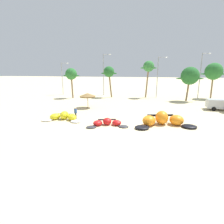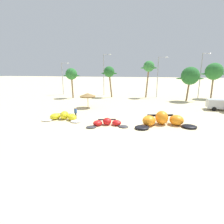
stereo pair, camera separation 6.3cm
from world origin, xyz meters
name	(u,v)px [view 1 (the left image)]	position (x,y,z in m)	size (l,w,h in m)	color
ground_plane	(132,124)	(0.00, 0.00, 0.00)	(260.00, 260.00, 0.00)	beige
kite_far_left	(64,117)	(-9.59, 0.35, 0.43)	(5.87, 2.73, 1.13)	white
kite_left	(107,123)	(-3.08, -1.05, 0.34)	(5.32, 3.14, 0.89)	#333338
kite_left_of_center	(163,120)	(3.79, 0.27, 0.66)	(7.79, 4.61, 1.72)	black
beach_umbrella_near_van	(88,95)	(-8.66, 8.52, 2.32)	(2.89, 2.89, 2.69)	brown
parked_van	(222,104)	(14.55, 10.84, 1.09)	(5.13, 2.59, 1.84)	#B2B7BC
person_near_kites	(76,113)	(-8.11, 1.13, 0.82)	(0.36, 0.24, 1.62)	#383842
palm_leftmost	(71,74)	(-15.86, 18.67, 5.61)	(4.09, 2.73, 7.09)	#7F6647
palm_left	(109,72)	(-7.28, 21.42, 6.07)	(3.89, 2.60, 7.52)	brown
palm_left_of_gap	(149,67)	(2.12, 22.61, 7.28)	(3.87, 2.58, 8.78)	#7F6647
palm_center_left	(190,76)	(10.81, 19.11, 5.41)	(5.68, 3.79, 7.35)	brown
palm_center_right	(214,72)	(16.96, 23.75, 6.27)	(5.85, 3.90, 8.28)	#7F6647
lamppost_west	(63,77)	(-20.55, 24.01, 4.83)	(2.15, 0.24, 8.51)	gray
lamppost_west_center	(104,73)	(-9.22, 24.63, 5.89)	(2.12, 0.24, 10.59)	gray
lamppost_east_center	(158,75)	(4.49, 23.09, 5.44)	(2.14, 0.24, 9.71)	gray
lamppost_east	(201,75)	(13.30, 20.38, 5.66)	(1.78, 0.24, 10.23)	gray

